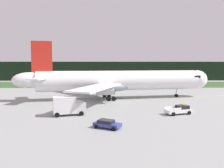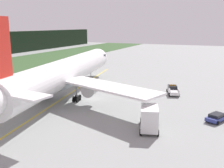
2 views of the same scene
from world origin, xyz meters
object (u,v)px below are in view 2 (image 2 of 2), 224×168
at_px(airliner, 64,73).
at_px(ops_pickup_truck, 173,90).
at_px(apron_cone, 160,92).
at_px(catering_truck, 149,117).
at_px(staff_car, 217,117).

height_order(airliner, ops_pickup_truck, airliner).
bearing_deg(apron_cone, catering_truck, -171.04).
distance_m(airliner, staff_car, 30.66).
distance_m(ops_pickup_truck, apron_cone, 2.90).
bearing_deg(catering_truck, airliner, 63.41).
xyz_separation_m(ops_pickup_truck, apron_cone, (-0.60, 2.79, -0.53)).
xyz_separation_m(airliner, ops_pickup_truck, (11.22, -20.65, -4.19)).
bearing_deg(ops_pickup_truck, staff_car, -146.19).
distance_m(airliner, catering_truck, 23.94).
distance_m(staff_car, apron_cone, 18.40).
xyz_separation_m(airliner, catering_truck, (-10.62, -21.22, -3.20)).
distance_m(ops_pickup_truck, staff_car, 17.15).
xyz_separation_m(airliner, staff_car, (-3.03, -30.20, -4.39)).
bearing_deg(apron_cone, staff_car, -137.90).
bearing_deg(ops_pickup_truck, catering_truck, -178.53).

